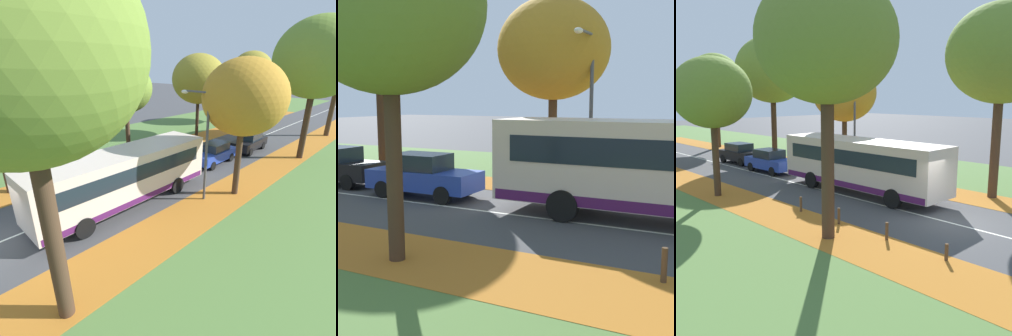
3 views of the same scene
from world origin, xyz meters
The scene contains 16 objects.
grass_verge_left centered at (-9.20, 20.00, 0.00)m, with size 12.00×90.00×0.01m, color #517538.
leaf_litter_left centered at (-4.60, 14.00, 0.01)m, with size 2.80×60.00×0.00m, color #B26B23.
leaf_litter_right centered at (4.60, 14.00, 0.01)m, with size 2.80×60.00×0.00m, color #B26B23.
road_centre_line centered at (0.00, 20.00, 0.00)m, with size 0.12×80.00×0.01m, color silver.
tree_left_near centered at (-4.95, 11.42, 5.50)m, with size 4.13×4.13×7.39m.
tree_left_mid centered at (-5.44, 21.09, 5.83)m, with size 5.45×5.45×8.29m.
tree_left_far centered at (-5.15, 31.59, 6.56)m, with size 5.05×5.05×8.86m.
tree_right_nearest centered at (5.42, 0.85, 7.42)m, with size 5.57×5.57×9.96m.
tree_right_near centered at (4.89, 11.65, 5.56)m, with size 4.47×4.47×7.60m.
tree_right_mid centered at (5.36, 21.12, 7.60)m, with size 6.35×6.35×10.48m.
bollard_third centered at (-3.56, 3.28, 0.36)m, with size 0.12×0.12×0.71m, color #4C3823.
bollard_fourth centered at (-3.57, 5.87, 0.36)m, with size 0.12×0.12×0.72m, color #4C3823.
streetlamp_right centered at (3.67, 9.78, 3.74)m, with size 1.89×0.28×6.00m.
bus centered at (1.14, 6.44, 1.70)m, with size 2.70×10.41×2.98m.
car_blue_lead centered at (0.93, 15.16, 0.81)m, with size 1.87×4.25×1.62m.
car_black_following centered at (1.30, 20.07, 0.81)m, with size 1.94×4.28×1.62m.
Camera 1 is at (11.80, -1.24, 7.17)m, focal length 28.00 mm.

